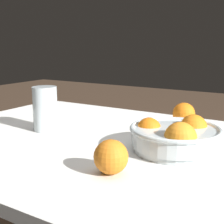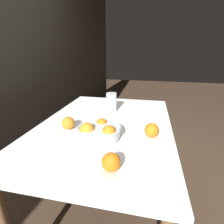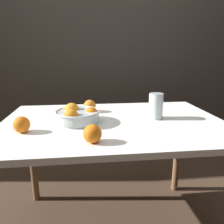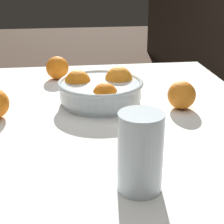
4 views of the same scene
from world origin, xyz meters
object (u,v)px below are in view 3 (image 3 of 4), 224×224
Objects in this scene: fruit_bowl at (78,115)px; orange_loose_aside at (90,106)px; orange_loose_front at (92,134)px; juice_glass at (156,107)px; orange_loose_near_bowl at (22,125)px.

fruit_bowl is 0.23m from orange_loose_aside.
fruit_bowl is 3.08× the size of orange_loose_front.
juice_glass is 1.88× the size of orange_loose_aside.
juice_glass is 1.88× the size of orange_loose_near_bowl.
orange_loose_front is (0.07, -0.29, -0.00)m from fruit_bowl.
fruit_bowl is at bearing 104.20° from orange_loose_front.
orange_loose_near_bowl is at bearing -133.80° from orange_loose_aside.
fruit_bowl is at bearing -176.79° from juice_glass.
fruit_bowl is 0.45m from juice_glass.
fruit_bowl is 3.13× the size of orange_loose_near_bowl.
orange_loose_near_bowl is at bearing 153.97° from orange_loose_front.
orange_loose_near_bowl is 1.00× the size of orange_loose_aside.
orange_loose_aside is (0.07, 0.22, -0.00)m from fruit_bowl.
orange_loose_front is (0.33, -0.16, 0.00)m from orange_loose_near_bowl.
juice_glass is (0.45, 0.03, 0.02)m from fruit_bowl.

